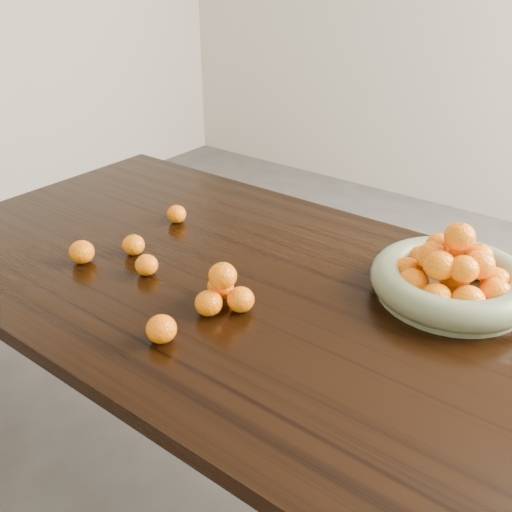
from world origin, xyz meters
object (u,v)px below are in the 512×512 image
Objects in this scene: orange_pyramid at (223,291)px; dining_table at (268,315)px; fruit_bowl at (452,278)px; loose_orange_0 at (134,245)px.

dining_table is at bearing 81.21° from orange_pyramid.
dining_table is at bearing -149.87° from fruit_bowl.
fruit_bowl is at bearing 30.13° from dining_table.
orange_pyramid is at bearing -98.79° from dining_table.
orange_pyramid is at bearing -8.12° from loose_orange_0.
fruit_bowl is 2.80× the size of orange_pyramid.
orange_pyramid is 0.36m from loose_orange_0.
loose_orange_0 is at bearing 171.88° from orange_pyramid.
dining_table is 14.93× the size of orange_pyramid.
orange_pyramid is at bearing -137.60° from fruit_bowl.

